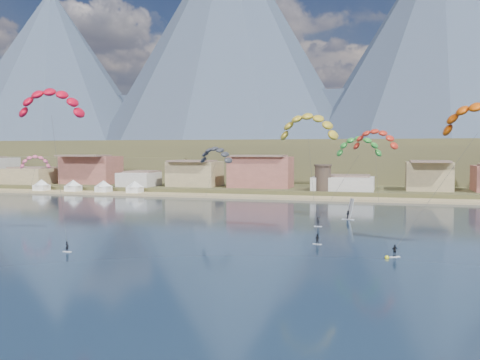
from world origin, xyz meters
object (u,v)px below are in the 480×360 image
Objects in this scene: kitesurfer_yellow at (309,123)px; kitesurfer_red at (51,99)px; windsurfer at (349,213)px; kitesurfer_orange at (478,114)px; buoy at (387,258)px; watchtower at (323,177)px; kitesurfer_green at (359,144)px.

kitesurfer_red is at bearing -156.31° from kitesurfer_yellow.
kitesurfer_red reaches higher than windsurfer.
kitesurfer_orange is at bearing 6.90° from kitesurfer_red.
kitesurfer_red is 1.17× the size of kitesurfer_yellow.
kitesurfer_orange reaches higher than buoy.
watchtower is 54.05m from kitesurfer_green.
kitesurfer_yellow is at bearing -85.29° from watchtower.
watchtower is at bearing 105.19° from kitesurfer_green.
kitesurfer_green is at bearing 98.32° from buoy.
kitesurfer_orange reaches higher than kitesurfer_green.
kitesurfer_orange is (33.24, -85.67, 14.33)m from watchtower.
kitesurfer_yellow is 26.06m from kitesurfer_green.
kitesurfer_red is at bearing -140.00° from windsurfer.
watchtower is 0.34× the size of kitesurfer_orange.
kitesurfer_green is at bearing 61.68° from windsurfer.
kitesurfer_green is at bearing -74.81° from watchtower.
watchtower is at bearing 94.71° from kitesurfer_yellow.
windsurfer is 7.27× the size of buoy.
kitesurfer_green is at bearing 41.18° from kitesurfer_red.
kitesurfer_red is 1.24× the size of kitesurfer_green.
kitesurfer_orange is 5.36× the size of windsurfer.
kitesurfer_yellow is at bearing 125.84° from buoy.
kitesurfer_orange is at bearing -19.99° from kitesurfer_yellow.
watchtower is 0.31× the size of kitesurfer_red.
kitesurfer_red reaches higher than kitesurfer_green.
buoy is at bearing -78.72° from windsurfer.
watchtower is 13.29× the size of buoy.
kitesurfer_green is 4.78× the size of windsurfer.
kitesurfer_red is at bearing -173.10° from kitesurfer_orange.
watchtower reaches higher than buoy.
kitesurfer_yellow is (41.19, 18.07, -3.76)m from kitesurfer_red.
kitesurfer_red is 45.14m from kitesurfer_yellow.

